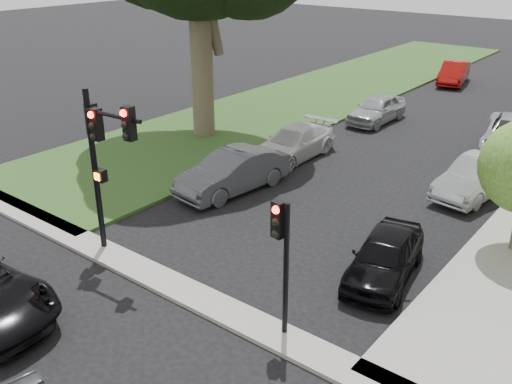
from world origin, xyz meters
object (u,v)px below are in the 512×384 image
Objects in this scene: traffic_signal_secondary at (282,245)px; car_parked_0 at (385,256)px; car_parked_7 at (377,109)px; traffic_signal_main at (101,145)px; car_parked_5 at (233,172)px; car_parked_9 at (454,73)px; car_parked_6 at (294,143)px; car_parked_1 at (477,177)px.

car_parked_0 is at bearing 78.24° from traffic_signal_secondary.
car_parked_0 is at bearing -61.39° from car_parked_7.
traffic_signal_main is 1.43× the size of traffic_signal_secondary.
car_parked_0 is (7.16, 3.82, -2.81)m from traffic_signal_main.
car_parked_5 reaches higher than car_parked_9.
car_parked_5 is 4.46m from car_parked_6.
traffic_signal_main is 6.50m from car_parked_5.
car_parked_1 is 0.93× the size of car_parked_5.
traffic_signal_secondary is 0.84× the size of car_parked_7.
traffic_signal_main is at bearing -115.05° from car_parked_1.
car_parked_9 is (0.22, 18.51, 0.04)m from car_parked_6.
car_parked_1 is at bearing -78.95° from car_parked_9.
car_parked_0 is 0.84× the size of car_parked_6.
car_parked_9 is (-0.10, 11.29, 0.01)m from car_parked_7.
car_parked_0 is 10.05m from car_parked_6.
car_parked_1 is 0.92× the size of car_parked_6.
traffic_signal_main is 1.06× the size of car_parked_6.
traffic_signal_secondary reaches higher than car_parked_7.
car_parked_5 is at bearing 91.76° from traffic_signal_main.
car_parked_7 is (0.32, 7.22, 0.03)m from car_parked_6.
car_parked_5 reaches higher than car_parked_6.
car_parked_1 reaches higher than car_parked_6.
traffic_signal_main is 1.15× the size of car_parked_9.
car_parked_0 is 7.63m from car_parked_5.
car_parked_7 is at bearing 96.92° from car_parked_5.
car_parked_6 is (-0.29, 4.45, -0.09)m from car_parked_5.
car_parked_7 is at bearing -101.41° from car_parked_9.
car_parked_7 is 11.30m from car_parked_9.
car_parked_0 is 0.95× the size of car_parked_7.
car_parked_9 reaches higher than car_parked_7.
traffic_signal_secondary reaches higher than car_parked_9.
car_parked_7 is (0.03, 11.67, -0.06)m from car_parked_5.
car_parked_1 is at bearing 57.18° from traffic_signal_main.
traffic_signal_secondary is at bearing -69.11° from car_parked_7.
car_parked_0 is 0.91× the size of car_parked_9.
car_parked_1 is 9.74m from car_parked_7.
car_parked_5 is 22.97m from car_parked_9.
car_parked_9 is (-7.48, 17.65, 0.01)m from car_parked_1.
car_parked_6 is at bearing 100.77° from car_parked_5.
traffic_signal_main reaches higher than car_parked_1.
traffic_signal_secondary is 0.74× the size of car_parked_6.
traffic_signal_secondary is 0.81× the size of car_parked_1.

